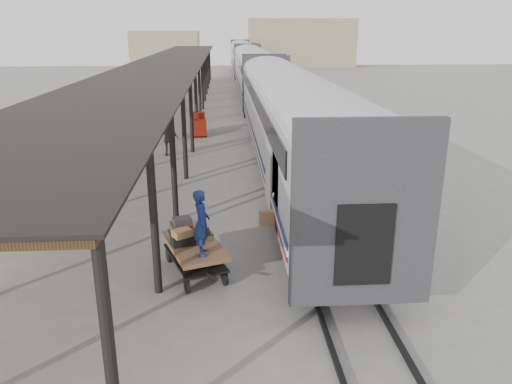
{
  "coord_description": "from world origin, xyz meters",
  "views": [
    {
      "loc": [
        0.38,
        -13.25,
        6.28
      ],
      "look_at": [
        1.27,
        0.71,
        1.7
      ],
      "focal_mm": 35.0,
      "sensor_mm": 36.0,
      "label": 1
    }
  ],
  "objects": [
    {
      "name": "luggage_tug",
      "position": [
        -1.24,
        17.42,
        0.63
      ],
      "size": [
        1.08,
        1.64,
        1.38
      ],
      "rotation": [
        0.0,
        0.0,
        0.08
      ],
      "color": "maroon",
      "rests_on": "ground"
    },
    {
      "name": "building_far",
      "position": [
        14.0,
        78.0,
        4.0
      ],
      "size": [
        18.0,
        10.0,
        8.0
      ],
      "primitive_type": "cube",
      "color": "tan",
      "rests_on": "ground"
    },
    {
      "name": "pedestrian",
      "position": [
        -2.52,
        12.32,
        0.87
      ],
      "size": [
        1.1,
        0.7,
        1.74
      ],
      "primitive_type": "imported",
      "rotation": [
        0.0,
        0.0,
        3.43
      ],
      "color": "black",
      "rests_on": "ground"
    },
    {
      "name": "canopy",
      "position": [
        -3.4,
        24.0,
        4.0
      ],
      "size": [
        4.9,
        64.3,
        4.15
      ],
      "color": "#422B19",
      "rests_on": "ground"
    },
    {
      "name": "suitcase_stack",
      "position": [
        -0.68,
        -0.71,
        1.06
      ],
      "size": [
        1.29,
        1.37,
        0.59
      ],
      "rotation": [
        0.0,
        0.0,
        0.34
      ],
      "color": "#323134",
      "rests_on": "baggage_cart"
    },
    {
      "name": "train",
      "position": [
        3.19,
        33.79,
        2.69
      ],
      "size": [
        3.45,
        76.01,
        4.01
      ],
      "color": "silver",
      "rests_on": "ground"
    },
    {
      "name": "porter",
      "position": [
        -0.23,
        -1.67,
        1.71
      ],
      "size": [
        0.45,
        0.65,
        1.7
      ],
      "primitive_type": "imported",
      "rotation": [
        0.0,
        0.0,
        1.65
      ],
      "color": "navy",
      "rests_on": "baggage_cart"
    },
    {
      "name": "ground",
      "position": [
        0.0,
        0.0,
        0.0
      ],
      "size": [
        160.0,
        160.0,
        0.0
      ],
      "primitive_type": "plane",
      "color": "slate",
      "rests_on": "ground"
    },
    {
      "name": "building_left",
      "position": [
        -10.0,
        82.0,
        3.0
      ],
      "size": [
        12.0,
        8.0,
        6.0
      ],
      "primitive_type": "cube",
      "color": "tan",
      "rests_on": "ground"
    },
    {
      "name": "baggage_cart",
      "position": [
        -0.48,
        -1.02,
        0.65
      ],
      "size": [
        1.99,
        2.68,
        0.86
      ],
      "rotation": [
        0.0,
        0.0,
        0.34
      ],
      "color": "brown",
      "rests_on": "ground"
    },
    {
      "name": "rails",
      "position": [
        3.2,
        34.0,
        0.06
      ],
      "size": [
        1.54,
        150.0,
        0.12
      ],
      "color": "black",
      "rests_on": "ground"
    }
  ]
}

